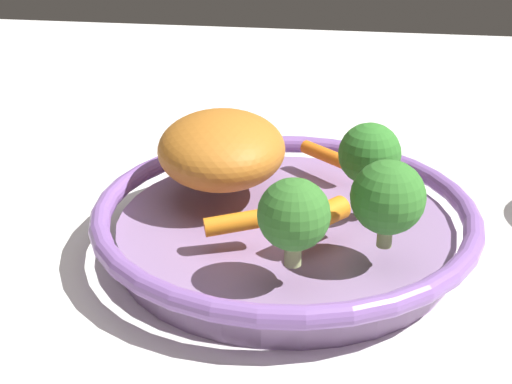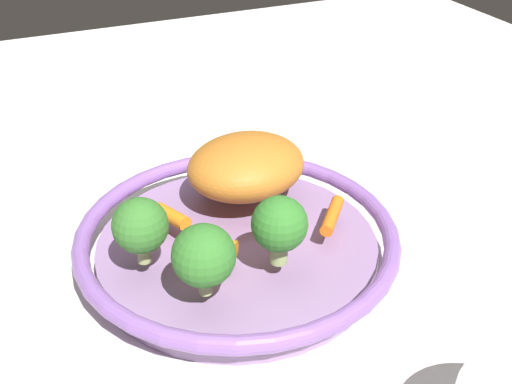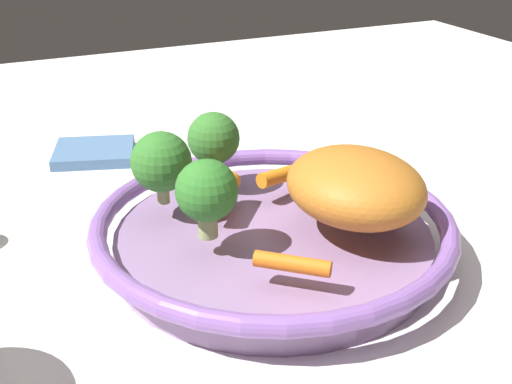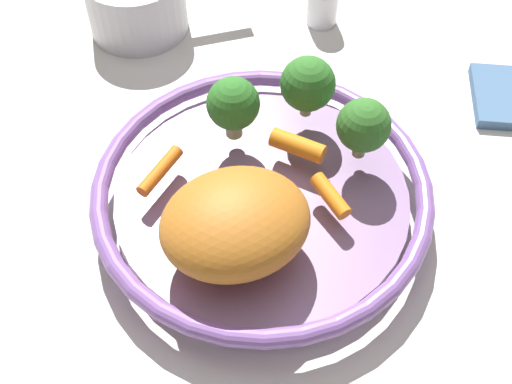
# 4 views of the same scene
# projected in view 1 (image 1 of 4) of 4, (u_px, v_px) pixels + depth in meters

# --- Properties ---
(ground_plane) EXTENTS (1.81, 1.81, 0.00)m
(ground_plane) POSITION_uv_depth(u_px,v_px,m) (285.00, 249.00, 0.69)
(ground_plane) COLOR silver
(serving_bowl) EXTENTS (0.35, 0.35, 0.05)m
(serving_bowl) POSITION_uv_depth(u_px,v_px,m) (285.00, 224.00, 0.68)
(serving_bowl) COLOR #8E709E
(serving_bowl) RESTS_ON ground_plane
(roast_chicken_piece) EXTENTS (0.14, 0.16, 0.07)m
(roast_chicken_piece) POSITION_uv_depth(u_px,v_px,m) (222.00, 149.00, 0.70)
(roast_chicken_piece) COLOR #BF6E24
(roast_chicken_piece) RESTS_ON serving_bowl
(baby_carrot_left) EXTENTS (0.05, 0.06, 0.02)m
(baby_carrot_left) POSITION_uv_depth(u_px,v_px,m) (319.00, 217.00, 0.62)
(baby_carrot_left) COLOR orange
(baby_carrot_left) RESTS_ON serving_bowl
(baby_carrot_back) EXTENTS (0.05, 0.03, 0.02)m
(baby_carrot_back) POSITION_uv_depth(u_px,v_px,m) (234.00, 223.00, 0.62)
(baby_carrot_back) COLOR orange
(baby_carrot_back) RESTS_ON serving_bowl
(baby_carrot_center) EXTENTS (0.06, 0.05, 0.01)m
(baby_carrot_center) POSITION_uv_depth(u_px,v_px,m) (327.00, 155.00, 0.75)
(baby_carrot_center) COLOR orange
(baby_carrot_center) RESTS_ON serving_bowl
(broccoli_floret_small) EXTENTS (0.06, 0.06, 0.07)m
(broccoli_floret_small) POSITION_uv_depth(u_px,v_px,m) (388.00, 198.00, 0.58)
(broccoli_floret_small) COLOR #97A966
(broccoli_floret_small) RESTS_ON serving_bowl
(broccoli_floret_edge) EXTENTS (0.06, 0.06, 0.07)m
(broccoli_floret_edge) POSITION_uv_depth(u_px,v_px,m) (294.00, 215.00, 0.55)
(broccoli_floret_edge) COLOR #99A766
(broccoli_floret_edge) RESTS_ON serving_bowl
(broccoli_floret_large) EXTENTS (0.06, 0.06, 0.07)m
(broccoli_floret_large) POSITION_uv_depth(u_px,v_px,m) (370.00, 155.00, 0.66)
(broccoli_floret_large) COLOR #96AA66
(broccoli_floret_large) RESTS_ON serving_bowl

